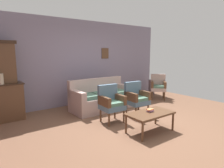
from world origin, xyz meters
TOP-DOWN VIEW (x-y plane):
  - ground_plane at (0.00, 0.00)m, footprint 7.68×7.68m
  - wall_back_with_decor at (0.00, 2.63)m, footprint 6.40×0.09m
  - vase_on_cabinet at (-2.40, 2.08)m, footprint 0.14×0.14m
  - floral_couch at (0.13, 1.65)m, footprint 1.88×0.87m
  - armchair_near_couch_end at (-0.29, 0.60)m, footprint 0.54×0.51m
  - armchair_row_middle at (0.54, 0.59)m, footprint 0.55×0.52m
  - wingback_chair_by_fireplace at (2.47, 1.50)m, footprint 0.71×0.71m
  - coffee_table at (0.02, -0.38)m, footprint 1.00×0.56m
  - book_stack_on_table at (0.06, -0.34)m, footprint 0.15×0.11m
  - floor_vase_by_wall at (2.85, 2.15)m, footprint 0.24×0.24m

SIDE VIEW (x-z plane):
  - ground_plane at x=0.00m, z-range 0.00..0.00m
  - floor_vase_by_wall at x=2.85m, z-range 0.00..0.61m
  - floral_couch at x=0.13m, z-range -0.12..0.78m
  - coffee_table at x=0.02m, z-range 0.17..0.59m
  - book_stack_on_table at x=0.06m, z-range 0.42..0.48m
  - armchair_near_couch_end at x=-0.29m, z-range 0.05..0.95m
  - armchair_row_middle at x=0.54m, z-range 0.05..0.95m
  - wingback_chair_by_fireplace at x=2.47m, z-range 0.05..0.95m
  - vase_on_cabinet at x=-2.40m, z-range 0.93..1.19m
  - wall_back_with_decor at x=0.00m, z-range 0.00..2.70m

